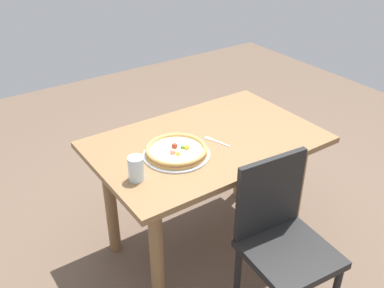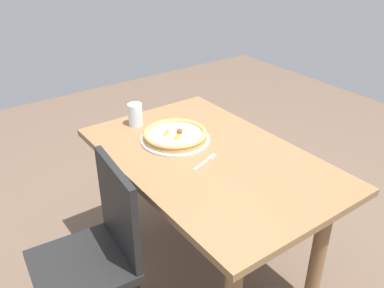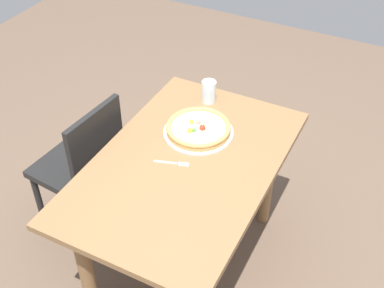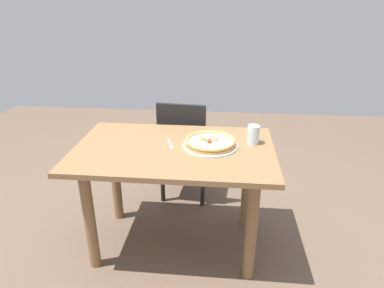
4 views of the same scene
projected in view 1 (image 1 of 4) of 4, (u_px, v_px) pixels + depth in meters
The scene contains 7 objects.
ground_plane at pixel (205, 241), 2.81m from camera, with size 6.00×6.00×0.00m, color brown.
dining_table at pixel (206, 159), 2.49m from camera, with size 1.26×0.80×0.75m.
chair_near at pixel (282, 238), 2.13m from camera, with size 0.44×0.44×0.88m.
plate at pixel (176, 154), 2.28m from camera, with size 0.35×0.35×0.01m, color silver.
pizza at pixel (176, 150), 2.27m from camera, with size 0.32×0.32×0.05m.
fork at pixel (215, 141), 2.41m from camera, with size 0.07×0.16×0.00m.
drinking_glass at pixel (136, 168), 2.07m from camera, with size 0.08×0.08×0.12m, color silver.
Camera 1 is at (-1.26, -1.69, 1.95)m, focal length 41.18 mm.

